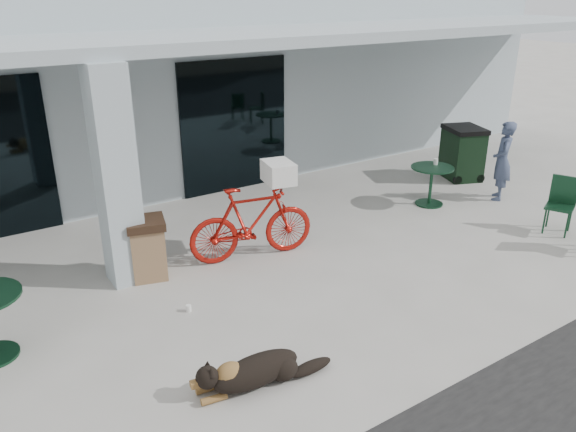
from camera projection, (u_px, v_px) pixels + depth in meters
ground at (301, 319)px, 7.28m from camera, size 80.00×80.00×0.00m
building at (92, 69)px, 12.99m from camera, size 22.00×7.00×4.50m
storefront_glass_right at (235, 126)px, 11.54m from camera, size 2.40×0.06×2.70m
column at (116, 178)px, 7.70m from camera, size 0.50×0.50×3.12m
overhang at (172, 41)px, 8.85m from camera, size 22.00×2.80×0.18m
bicycle at (252, 222)px, 8.72m from camera, size 2.07×0.96×1.20m
laundry_basket at (278, 172)px, 8.59m from camera, size 0.51×0.62×0.33m
dog at (257, 369)px, 6.01m from camera, size 1.23×0.56×0.39m
cup_near_dog at (189, 308)px, 7.43m from camera, size 0.09×0.09×0.09m
cafe_table_far at (431, 186)px, 10.99m from camera, size 0.93×0.93×0.78m
cafe_chair_far_b at (560, 206)px, 9.68m from camera, size 0.62×0.60×0.98m
person at (502, 161)px, 11.14m from camera, size 0.69×0.66×1.59m
cup_on_table at (436, 162)px, 10.96m from camera, size 0.10×0.10×0.12m
trash_receptacle at (148, 248)px, 8.18m from camera, size 0.66×0.66×0.92m
wheeled_bin at (462, 153)px, 12.47m from camera, size 1.00×1.11×1.16m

